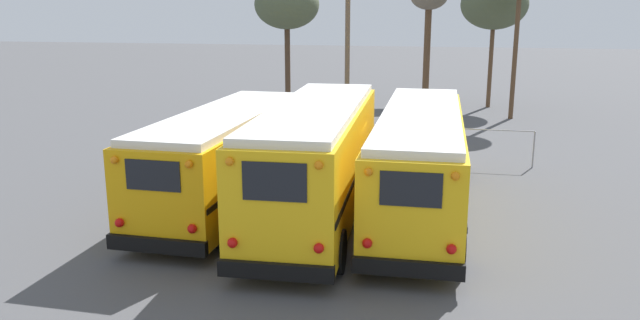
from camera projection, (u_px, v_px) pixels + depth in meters
The scene contains 9 objects.
ground_plane at pixel (324, 205), 19.17m from camera, with size 160.00×160.00×0.00m, color #4C4C4F.
school_bus_0 at pixel (227, 155), 18.76m from camera, with size 2.76×9.49×2.93m.
school_bus_1 at pixel (316, 157), 17.64m from camera, with size 2.89×10.30×3.30m.
school_bus_2 at pixel (420, 158), 18.06m from camera, with size 2.55×10.85×3.04m.
utility_pole at pixel (348, 30), 30.40m from camera, with size 1.80×0.24×9.24m.
bare_tree_0 at pixel (287, 5), 36.28m from camera, with size 3.78×3.78×7.48m.
bare_tree_1 at pixel (429, 1), 39.72m from camera, with size 2.41×2.41×7.54m.
bare_tree_3 at pixel (494, 5), 36.49m from camera, with size 3.90×3.90×7.54m.
fence_line at pixel (354, 135), 24.75m from camera, with size 13.77×0.06×1.42m.
Camera 1 is at (3.53, -17.94, 5.95)m, focal length 35.00 mm.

